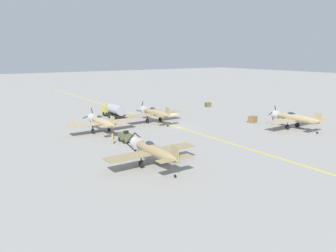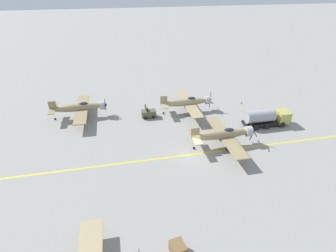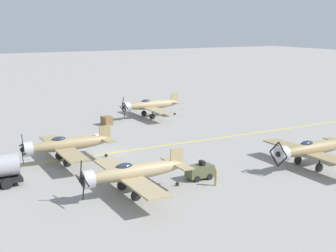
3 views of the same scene
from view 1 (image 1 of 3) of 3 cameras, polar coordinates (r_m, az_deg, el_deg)
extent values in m
plane|color=gray|center=(61.96, 1.20, -0.05)|extent=(400.00, 400.00, 0.00)
cube|color=yellow|center=(61.96, 1.20, -0.04)|extent=(0.30, 160.00, 0.01)
ellipsoid|color=#948057|center=(39.27, -2.27, -4.36)|extent=(1.50, 9.50, 1.42)
cylinder|color=#B7B7BC|center=(42.96, -5.45, -2.93)|extent=(1.58, 0.90, 1.58)
ellipsoid|color=#232D3D|center=(40.05, -3.15, -3.19)|extent=(0.80, 1.70, 0.76)
cube|color=#948057|center=(39.99, -2.85, -4.56)|extent=(12.00, 2.10, 0.16)
cube|color=#948057|center=(35.99, 1.22, -5.68)|extent=(4.40, 1.10, 0.12)
cube|color=#948057|center=(35.79, 1.22, -4.69)|extent=(0.14, 1.30, 1.60)
sphere|color=black|center=(43.39, -5.77, -2.78)|extent=(0.56, 0.56, 0.56)
cube|color=black|center=(43.84, -5.03, -3.43)|extent=(1.35, 0.06, 1.32)
cube|color=black|center=(43.51, -5.08, -1.87)|extent=(1.32, 0.06, 1.35)
cube|color=black|center=(42.94, -6.52, -2.11)|extent=(1.35, 0.06, 1.32)
cube|color=black|center=(43.28, -6.46, -3.70)|extent=(1.32, 0.06, 1.35)
cylinder|color=black|center=(39.45, -4.71, -5.78)|extent=(0.14, 0.14, 1.26)
cylinder|color=black|center=(39.66, -4.69, -6.65)|extent=(0.22, 0.90, 0.90)
cylinder|color=black|center=(40.94, -1.05, -5.06)|extent=(0.14, 0.14, 1.26)
cylinder|color=black|center=(41.14, -1.05, -5.90)|extent=(0.22, 0.90, 0.90)
cylinder|color=black|center=(36.62, 1.26, -8.71)|extent=(0.12, 0.36, 0.36)
ellipsoid|color=tan|center=(63.51, 21.52, 1.27)|extent=(1.50, 9.50, 1.42)
cylinder|color=#B7B7BC|center=(66.04, 18.35, 1.91)|extent=(1.58, 0.90, 1.58)
ellipsoid|color=#232D3D|center=(64.04, 20.72, 1.94)|extent=(0.80, 1.70, 0.76)
cube|color=tan|center=(63.99, 20.94, 1.09)|extent=(12.00, 2.10, 0.16)
cube|color=tan|center=(61.35, 24.67, 0.78)|extent=(4.40, 1.10, 0.12)
cube|color=tan|center=(61.23, 24.73, 1.37)|extent=(0.14, 1.30, 1.60)
sphere|color=black|center=(66.34, 18.01, 1.98)|extent=(0.56, 0.56, 0.56)
cube|color=black|center=(66.48, 18.24, 2.69)|extent=(0.82, 0.06, 1.66)
cube|color=black|center=(65.65, 17.60, 2.21)|extent=(1.66, 0.06, 0.82)
cube|color=black|center=(66.21, 17.77, 1.27)|extent=(0.82, 0.06, 1.66)
cube|color=black|center=(67.03, 18.41, 1.75)|extent=(1.66, 0.06, 0.82)
cylinder|color=black|center=(62.90, 20.11, 0.38)|extent=(0.14, 0.14, 1.26)
cylinder|color=black|center=(63.02, 20.07, -0.18)|extent=(0.22, 0.90, 0.90)
cylinder|color=black|center=(65.33, 21.65, 0.69)|extent=(0.14, 0.14, 1.26)
cylinder|color=black|center=(65.45, 21.61, 0.15)|extent=(0.22, 0.90, 0.90)
cylinder|color=black|center=(61.72, 24.55, -1.07)|extent=(0.12, 0.36, 0.36)
ellipsoid|color=tan|center=(57.05, -11.35, 0.72)|extent=(1.50, 9.50, 1.42)
cylinder|color=#B7B7BC|center=(61.10, -13.00, 1.42)|extent=(1.57, 0.90, 1.58)
ellipsoid|color=#232D3D|center=(57.97, -11.82, 1.45)|extent=(0.80, 1.70, 0.76)
cube|color=tan|center=(57.80, -11.63, 0.52)|extent=(12.00, 2.10, 0.16)
cube|color=tan|center=(53.35, -9.61, 0.15)|extent=(4.40, 1.10, 0.12)
cube|color=tan|center=(53.22, -9.64, 0.84)|extent=(0.14, 1.30, 1.60)
sphere|color=black|center=(61.55, -13.17, 1.49)|extent=(0.56, 0.56, 0.56)
cube|color=black|center=(61.22, -13.92, 1.60)|extent=(1.73, 0.06, 0.57)
cube|color=black|center=(61.64, -13.32, 0.69)|extent=(0.57, 0.06, 1.73)
cube|color=black|center=(61.90, -12.43, 1.38)|extent=(1.73, 0.06, 0.57)
cube|color=black|center=(61.48, -13.02, 2.29)|extent=(0.57, 0.06, 1.73)
cylinder|color=black|center=(57.39, -12.98, -0.27)|extent=(0.14, 0.14, 1.26)
cylinder|color=black|center=(57.53, -12.95, -0.89)|extent=(0.22, 0.90, 0.90)
cylinder|color=black|center=(58.51, -10.25, 0.09)|extent=(0.14, 0.14, 1.26)
cylinder|color=black|center=(58.65, -10.23, -0.51)|extent=(0.22, 0.90, 0.90)
cylinder|color=black|center=(53.76, -9.51, -1.96)|extent=(0.12, 0.36, 0.36)
ellipsoid|color=#9B875E|center=(64.62, -2.13, 2.32)|extent=(1.50, 9.50, 1.42)
cylinder|color=#B7B7BC|center=(68.36, -4.13, 2.85)|extent=(1.58, 0.90, 1.58)
ellipsoid|color=#232D3D|center=(65.47, -2.66, 2.95)|extent=(0.80, 1.70, 0.76)
cube|color=#9B875E|center=(65.31, -2.48, 2.12)|extent=(12.00, 2.10, 0.16)
cube|color=#9B875E|center=(61.23, -0.07, 1.90)|extent=(4.40, 1.10, 0.12)
cube|color=#9B875E|center=(61.11, -0.07, 2.50)|extent=(0.14, 1.30, 1.60)
sphere|color=black|center=(68.79, -4.34, 2.91)|extent=(0.56, 0.56, 0.56)
cube|color=black|center=(69.16, -3.74, 3.20)|extent=(1.71, 0.06, 0.68)
cube|color=black|center=(68.52, -4.54, 3.57)|extent=(0.68, 0.06, 1.71)
cube|color=black|center=(68.43, -4.94, 2.62)|extent=(1.71, 0.06, 0.68)
cube|color=black|center=(69.06, -4.13, 2.25)|extent=(0.68, 0.06, 1.71)
cylinder|color=black|center=(64.66, -3.60, 1.44)|extent=(0.14, 0.14, 1.26)
cylinder|color=black|center=(64.78, -3.59, 0.89)|extent=(0.22, 0.90, 0.90)
cylinder|color=black|center=(66.22, -1.37, 1.72)|extent=(0.14, 0.14, 1.26)
cylinder|color=black|center=(66.34, -1.37, 1.18)|extent=(0.22, 0.90, 0.90)
cylinder|color=black|center=(61.58, -0.04, 0.05)|extent=(0.12, 0.36, 0.36)
cube|color=black|center=(71.57, -9.41, 1.99)|extent=(2.25, 8.00, 0.40)
cube|color=#B2AD4C|center=(74.09, -10.41, 2.93)|extent=(2.50, 2.08, 2.00)
cylinder|color=#9E9EA3|center=(70.17, -8.99, 2.88)|extent=(2.10, 4.96, 2.10)
cylinder|color=black|center=(73.34, -11.07, 2.08)|extent=(0.30, 1.00, 1.00)
cylinder|color=black|center=(74.29, -9.39, 2.27)|extent=(0.30, 1.00, 1.00)
cylinder|color=black|center=(70.75, -10.14, 1.74)|extent=(0.30, 1.00, 1.00)
cylinder|color=black|center=(71.73, -8.41, 1.95)|extent=(0.30, 1.00, 1.00)
cylinder|color=black|center=(68.89, -9.42, 1.48)|extent=(0.30, 1.00, 1.00)
cylinder|color=black|center=(69.90, -7.66, 1.70)|extent=(0.30, 1.00, 1.00)
cube|color=#515638|center=(51.37, -7.42, -1.85)|extent=(1.40, 2.60, 1.10)
cube|color=black|center=(50.96, -7.31, -1.07)|extent=(0.70, 0.36, 0.44)
cylinder|color=black|center=(51.82, -8.44, -2.33)|extent=(0.20, 0.60, 0.60)
cylinder|color=black|center=(52.41, -7.09, -2.13)|extent=(0.20, 0.60, 0.60)
cylinder|color=black|center=(50.58, -7.72, -2.68)|extent=(0.20, 0.60, 0.60)
cylinder|color=black|center=(51.18, -6.35, -2.46)|extent=(0.20, 0.60, 0.60)
cylinder|color=tan|center=(50.24, -9.63, -2.72)|extent=(0.25, 0.25, 0.81)
cylinder|color=tan|center=(50.05, -9.66, -1.90)|extent=(0.37, 0.37, 0.68)
sphere|color=tan|center=(49.94, -9.68, -1.40)|extent=(0.22, 0.22, 0.22)
cube|color=brown|center=(67.37, 14.52, 1.12)|extent=(1.75, 1.54, 1.28)
cube|color=brown|center=(85.32, 6.99, 3.70)|extent=(1.57, 1.39, 1.15)
cone|color=orange|center=(68.25, -16.21, 0.86)|extent=(0.36, 0.36, 0.55)
camera|label=2|loc=(76.39, 25.67, 18.33)|focal=28.00mm
camera|label=3|loc=(69.35, -46.93, 9.68)|focal=50.00mm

